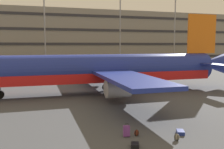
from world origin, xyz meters
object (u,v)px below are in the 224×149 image
Objects in this scene: suitcase_scuffed at (135,145)px; backpack_upright at (137,133)px; airliner at (103,70)px; suitcase_black at (180,132)px; backpack_purple at (177,137)px; suitcase_large at (126,131)px.

backpack_upright is (0.85, 1.71, 0.08)m from suitcase_scuffed.
airliner reaches higher than suitcase_black.
suitcase_scuffed is at bearing -163.48° from suitcase_black.
suitcase_scuffed is at bearing -99.66° from airliner.
backpack_purple is (2.08, -1.55, 0.01)m from backpack_upright.
suitcase_scuffed reaches higher than suitcase_black.
suitcase_black is 1.87× the size of backpack_upright.
airliner is 74.57× the size of backpack_upright.
airliner is 16.12m from suitcase_black.
suitcase_scuffed is at bearing -94.83° from suitcase_large.
airliner reaches higher than suitcase_large.
suitcase_black is (3.82, 1.13, -0.00)m from suitcase_scuffed.
backpack_upright is 0.98× the size of backpack_purple.
suitcase_scuffed is (-2.89, -16.98, -2.78)m from airliner.
suitcase_scuffed is 1.80m from suitcase_large.
suitcase_large is at bearing 149.99° from backpack_purple.
backpack_upright is at bearing 63.62° from suitcase_scuffed.
suitcase_black is at bearing -86.65° from airliner.
backpack_purple is (0.04, -16.82, -2.69)m from airliner.
airliner reaches higher than suitcase_scuffed.
backpack_purple is (2.78, -1.61, -0.19)m from suitcase_large.
airliner is 17.03m from backpack_purple.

